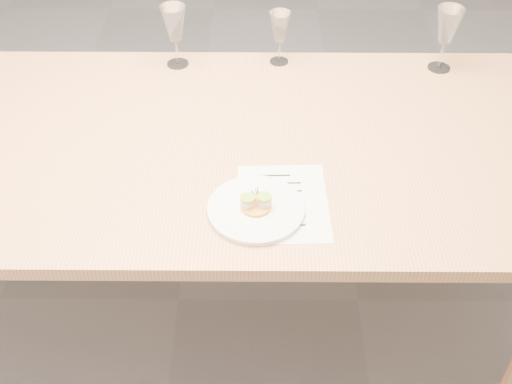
{
  "coord_description": "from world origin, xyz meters",
  "views": [
    {
      "loc": [
        0.3,
        -1.49,
        1.9
      ],
      "look_at": [
        0.29,
        -0.28,
        0.8
      ],
      "focal_mm": 45.0,
      "sensor_mm": 36.0,
      "label": 1
    }
  ],
  "objects_px": {
    "wine_glass_1": "(280,28)",
    "wine_glass_0": "(174,25)",
    "wine_glass_2": "(448,27)",
    "dinner_plate": "(256,208)",
    "recipe_sheet": "(283,202)",
    "dining_table": "(160,158)"
  },
  "relations": [
    {
      "from": "dinner_plate",
      "to": "wine_glass_1",
      "type": "bearing_deg",
      "value": 84.29
    },
    {
      "from": "wine_glass_1",
      "to": "wine_glass_0",
      "type": "bearing_deg",
      "value": -177.02
    },
    {
      "from": "recipe_sheet",
      "to": "wine_glass_1",
      "type": "relative_size",
      "value": 1.69
    },
    {
      "from": "wine_glass_0",
      "to": "wine_glass_1",
      "type": "distance_m",
      "value": 0.35
    },
    {
      "from": "dining_table",
      "to": "wine_glass_0",
      "type": "height_order",
      "value": "wine_glass_0"
    },
    {
      "from": "dinner_plate",
      "to": "wine_glass_1",
      "type": "height_order",
      "value": "wine_glass_1"
    },
    {
      "from": "dining_table",
      "to": "dinner_plate",
      "type": "bearing_deg",
      "value": -45.87
    },
    {
      "from": "dining_table",
      "to": "dinner_plate",
      "type": "height_order",
      "value": "dinner_plate"
    },
    {
      "from": "recipe_sheet",
      "to": "wine_glass_0",
      "type": "xyz_separation_m",
      "value": [
        -0.34,
        0.69,
        0.15
      ]
    },
    {
      "from": "dinner_plate",
      "to": "recipe_sheet",
      "type": "distance_m",
      "value": 0.08
    },
    {
      "from": "wine_glass_0",
      "to": "dining_table",
      "type": "bearing_deg",
      "value": -92.58
    },
    {
      "from": "wine_glass_2",
      "to": "dining_table",
      "type": "bearing_deg",
      "value": -156.07
    },
    {
      "from": "dining_table",
      "to": "wine_glass_0",
      "type": "bearing_deg",
      "value": 87.42
    },
    {
      "from": "dinner_plate",
      "to": "wine_glass_0",
      "type": "xyz_separation_m",
      "value": [
        -0.27,
        0.72,
        0.14
      ]
    },
    {
      "from": "dining_table",
      "to": "wine_glass_2",
      "type": "relative_size",
      "value": 11.06
    },
    {
      "from": "recipe_sheet",
      "to": "wine_glass_0",
      "type": "relative_size",
      "value": 1.45
    },
    {
      "from": "dining_table",
      "to": "wine_glass_2",
      "type": "xyz_separation_m",
      "value": [
        0.9,
        0.4,
        0.22
      ]
    },
    {
      "from": "recipe_sheet",
      "to": "wine_glass_2",
      "type": "relative_size",
      "value": 1.41
    },
    {
      "from": "recipe_sheet",
      "to": "wine_glass_0",
      "type": "bearing_deg",
      "value": 114.69
    },
    {
      "from": "dining_table",
      "to": "wine_glass_1",
      "type": "xyz_separation_m",
      "value": [
        0.36,
        0.44,
        0.19
      ]
    },
    {
      "from": "dining_table",
      "to": "dinner_plate",
      "type": "relative_size",
      "value": 9.56
    },
    {
      "from": "wine_glass_2",
      "to": "wine_glass_0",
      "type": "bearing_deg",
      "value": 178.8
    }
  ]
}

